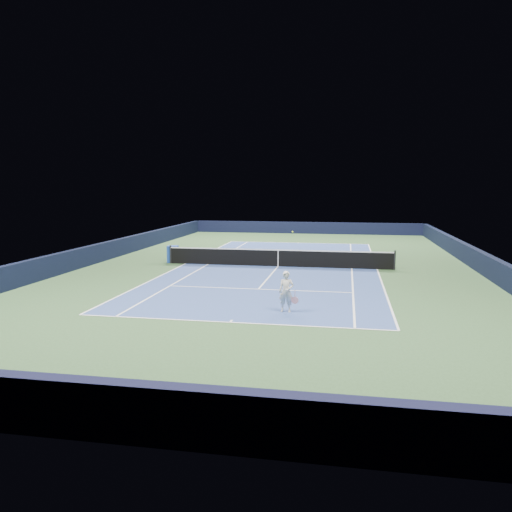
# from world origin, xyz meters

# --- Properties ---
(ground) EXTENTS (40.00, 40.00, 0.00)m
(ground) POSITION_xyz_m (0.00, 0.00, 0.00)
(ground) COLOR #2D4C29
(ground) RESTS_ON ground
(wall_far) EXTENTS (22.00, 0.35, 1.10)m
(wall_far) POSITION_xyz_m (0.00, 19.82, 0.55)
(wall_far) COLOR black
(wall_far) RESTS_ON ground
(wall_near) EXTENTS (22.00, 0.35, 1.10)m
(wall_near) POSITION_xyz_m (0.00, -19.82, 0.55)
(wall_near) COLOR black
(wall_near) RESTS_ON ground
(wall_right) EXTENTS (0.35, 40.00, 1.10)m
(wall_right) POSITION_xyz_m (10.82, 0.00, 0.55)
(wall_right) COLOR black
(wall_right) RESTS_ON ground
(wall_left) EXTENTS (0.35, 40.00, 1.10)m
(wall_left) POSITION_xyz_m (-10.82, 0.00, 0.55)
(wall_left) COLOR black
(wall_left) RESTS_ON ground
(court_surface) EXTENTS (10.97, 23.77, 0.01)m
(court_surface) POSITION_xyz_m (0.00, 0.00, 0.00)
(court_surface) COLOR navy
(court_surface) RESTS_ON ground
(baseline_far) EXTENTS (10.97, 0.08, 0.00)m
(baseline_far) POSITION_xyz_m (0.00, 11.88, 0.01)
(baseline_far) COLOR white
(baseline_far) RESTS_ON ground
(baseline_near) EXTENTS (10.97, 0.08, 0.00)m
(baseline_near) POSITION_xyz_m (0.00, -11.88, 0.01)
(baseline_near) COLOR white
(baseline_near) RESTS_ON ground
(sideline_doubles_right) EXTENTS (0.08, 23.77, 0.00)m
(sideline_doubles_right) POSITION_xyz_m (5.49, 0.00, 0.01)
(sideline_doubles_right) COLOR white
(sideline_doubles_right) RESTS_ON ground
(sideline_doubles_left) EXTENTS (0.08, 23.77, 0.00)m
(sideline_doubles_left) POSITION_xyz_m (-5.49, 0.00, 0.01)
(sideline_doubles_left) COLOR white
(sideline_doubles_left) RESTS_ON ground
(sideline_singles_right) EXTENTS (0.08, 23.77, 0.00)m
(sideline_singles_right) POSITION_xyz_m (4.12, 0.00, 0.01)
(sideline_singles_right) COLOR white
(sideline_singles_right) RESTS_ON ground
(sideline_singles_left) EXTENTS (0.08, 23.77, 0.00)m
(sideline_singles_left) POSITION_xyz_m (-4.12, 0.00, 0.01)
(sideline_singles_left) COLOR white
(sideline_singles_left) RESTS_ON ground
(service_line_far) EXTENTS (8.23, 0.08, 0.00)m
(service_line_far) POSITION_xyz_m (0.00, 6.40, 0.01)
(service_line_far) COLOR white
(service_line_far) RESTS_ON ground
(service_line_near) EXTENTS (8.23, 0.08, 0.00)m
(service_line_near) POSITION_xyz_m (0.00, -6.40, 0.01)
(service_line_near) COLOR white
(service_line_near) RESTS_ON ground
(center_service_line) EXTENTS (0.08, 12.80, 0.00)m
(center_service_line) POSITION_xyz_m (0.00, 0.00, 0.01)
(center_service_line) COLOR white
(center_service_line) RESTS_ON ground
(center_mark_far) EXTENTS (0.08, 0.30, 0.00)m
(center_mark_far) POSITION_xyz_m (0.00, 11.73, 0.01)
(center_mark_far) COLOR white
(center_mark_far) RESTS_ON ground
(center_mark_near) EXTENTS (0.08, 0.30, 0.00)m
(center_mark_near) POSITION_xyz_m (0.00, -11.73, 0.01)
(center_mark_near) COLOR white
(center_mark_near) RESTS_ON ground
(tennis_net) EXTENTS (12.90, 0.10, 1.07)m
(tennis_net) POSITION_xyz_m (0.00, 0.00, 0.50)
(tennis_net) COLOR black
(tennis_net) RESTS_ON ground
(sponsor_cube) EXTENTS (0.69, 0.64, 1.00)m
(sponsor_cube) POSITION_xyz_m (-6.40, 0.39, 0.50)
(sponsor_cube) COLOR #1B41A7
(sponsor_cube) RESTS_ON ground
(tennis_player) EXTENTS (0.73, 1.22, 2.86)m
(tennis_player) POSITION_xyz_m (1.69, -10.14, 0.75)
(tennis_player) COLOR silver
(tennis_player) RESTS_ON ground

